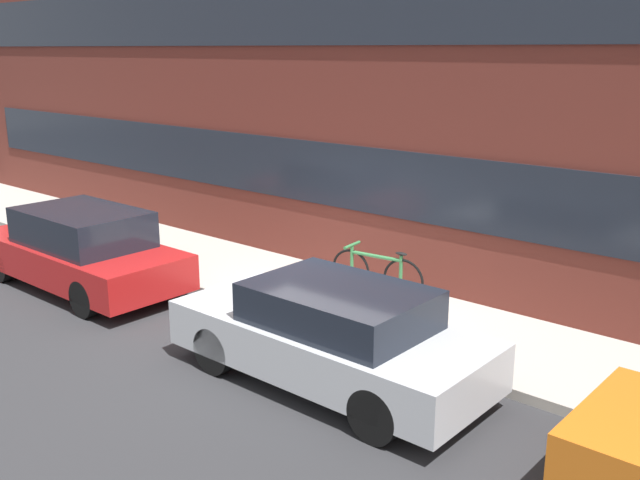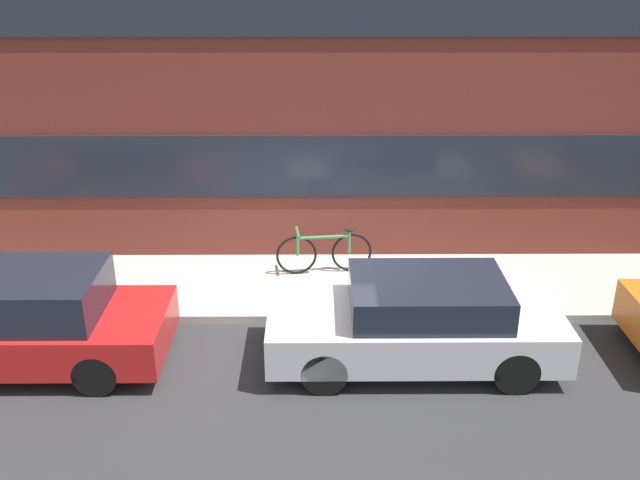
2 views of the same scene
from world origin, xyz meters
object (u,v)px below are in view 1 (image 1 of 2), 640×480
Objects in this scene: parked_car_silver at (331,334)px; bicycle at (376,272)px; fire_hydrant at (142,236)px; parked_car_red at (81,249)px.

bicycle is at bearing -64.34° from parked_car_silver.
fire_hydrant is (-6.07, 1.64, -0.15)m from parked_car_silver.
bicycle is (-1.25, 2.59, -0.11)m from parked_car_silver.
fire_hydrant is 0.43× the size of bicycle.
bicycle is at bearing -148.59° from parked_car_red.
parked_car_silver reaches higher than bicycle.
parked_car_red is 6.05× the size of fire_hydrant.
parked_car_silver is at bearing -15.11° from fire_hydrant.
fire_hydrant is at bearing -15.11° from parked_car_silver.
parked_car_red reaches higher than parked_car_silver.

